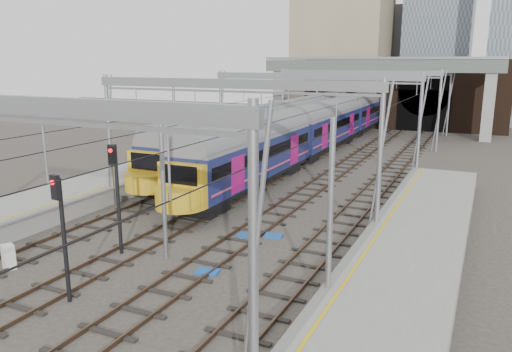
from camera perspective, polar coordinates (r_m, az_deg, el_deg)
The scene contains 16 objects.
ground at distance 21.91m, azimuth -13.26°, elevation -10.94°, with size 160.00×160.00×0.00m, color #38332D.
platform_left at distance 30.29m, azimuth -25.68°, elevation -4.04°, with size 4.32×55.00×1.12m.
platform_right at distance 16.45m, azimuth 13.42°, elevation -17.30°, with size 4.32×47.00×1.12m.
tracks at distance 34.21m, azimuth 2.40°, elevation -1.82°, with size 14.40×80.00×0.22m.
overhead_line at distance 39.21m, azimuth 6.22°, elevation 9.71°, with size 16.80×80.00×8.00m.
retaining_wall at distance 68.55m, azimuth 15.75°, elevation 8.81°, with size 28.00×2.75×9.00m.
overbridge at distance 62.85m, azimuth 13.70°, elevation 11.27°, with size 28.00×3.00×9.25m.
city_skyline at distance 86.99m, azimuth 19.37°, elevation 17.79°, with size 37.50×27.50×60.00m.
train_main at distance 58.30m, azimuth 10.42°, elevation 6.71°, with size 2.97×68.59×5.05m.
train_second at distance 60.95m, azimuth 7.15°, elevation 7.05°, with size 2.91×67.14×4.96m.
signal_near_left at distance 23.39m, azimuth -15.68°, elevation -1.15°, with size 0.41×0.48×5.18m.
signal_near_centre at distance 19.27m, azimuth -21.36°, elevation -5.07°, with size 0.37×0.47×4.89m.
relay_cabinet at distance 24.19m, azimuth -26.43°, elevation -8.28°, with size 0.54×0.45×1.09m, color silver.
equip_cover_a at distance 21.61m, azimuth -5.56°, elevation -10.82°, with size 0.95×0.67×0.11m, color #164EA9.
equip_cover_b at distance 25.73m, azimuth -1.27°, elevation -6.81°, with size 0.78×0.55×0.09m, color #164EA9.
equip_cover_c at distance 25.69m, azimuth 2.02°, elevation -6.82°, with size 0.91×0.64×0.11m, color #164EA9.
Camera 1 is at (12.74, -15.53, 8.76)m, focal length 35.00 mm.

